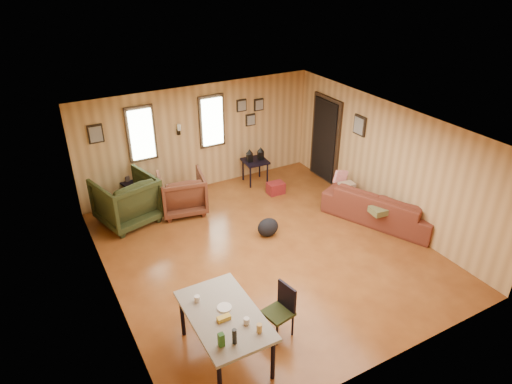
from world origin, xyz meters
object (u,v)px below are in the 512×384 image
recliner_green (126,198)px  dining_table (225,318)px  end_table (134,187)px  side_table (255,159)px  recliner_brown (182,191)px  sofa (382,201)px

recliner_green → dining_table: bearing=78.1°
end_table → side_table: (2.79, -0.42, 0.22)m
recliner_brown → recliner_green: size_ratio=0.86×
sofa → side_table: bearing=2.6°
recliner_green → side_table: bearing=170.8°
sofa → recliner_green: recliner_green is taller
recliner_brown → side_table: 2.05m
sofa → recliner_green: (-4.54, 2.45, 0.10)m
sofa → side_table: (-1.42, 2.76, 0.15)m
dining_table → recliner_brown: bearing=77.6°
recliner_brown → end_table: 1.17m
side_table → dining_table: bearing=-123.3°
recliner_brown → dining_table: dining_table is taller
recliner_green → end_table: 0.82m
sofa → dining_table: bearing=86.6°
sofa → end_table: (-4.20, 3.17, -0.07)m
sofa → side_table: 3.10m
recliner_brown → dining_table: 4.10m
recliner_brown → dining_table: bearing=88.3°
recliner_green → sofa: bearing=136.8°
end_table → side_table: size_ratio=0.78×
sofa → recliner_green: size_ratio=2.09×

